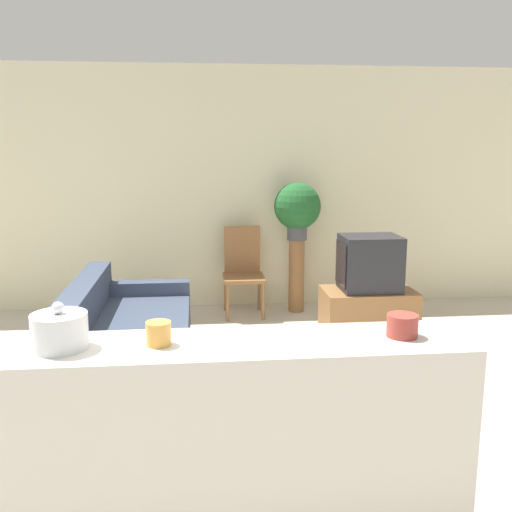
# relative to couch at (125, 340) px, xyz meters

# --- Properties ---
(ground_plane) EXTENTS (14.00, 14.00, 0.00)m
(ground_plane) POSITION_rel_couch_xyz_m (0.48, -1.52, -0.26)
(ground_plane) COLOR beige
(wall_back) EXTENTS (9.00, 0.06, 2.70)m
(wall_back) POSITION_rel_couch_xyz_m (0.48, 1.91, 1.09)
(wall_back) COLOR beige
(wall_back) RESTS_ON ground_plane
(couch) EXTENTS (0.95, 1.92, 0.73)m
(couch) POSITION_rel_couch_xyz_m (0.00, 0.00, 0.00)
(couch) COLOR #384256
(couch) RESTS_ON ground_plane
(tv_stand) EXTENTS (0.87, 0.51, 0.48)m
(tv_stand) POSITION_rel_couch_xyz_m (2.22, 0.56, -0.02)
(tv_stand) COLOR olive
(tv_stand) RESTS_ON ground_plane
(television) EXTENTS (0.55, 0.43, 0.52)m
(television) POSITION_rel_couch_xyz_m (2.21, 0.56, 0.48)
(television) COLOR #232328
(television) RESTS_ON tv_stand
(wooden_chair) EXTENTS (0.44, 0.44, 0.96)m
(wooden_chair) POSITION_rel_couch_xyz_m (1.10, 1.53, 0.25)
(wooden_chair) COLOR olive
(wooden_chair) RESTS_ON ground_plane
(plant_stand) EXTENTS (0.17, 0.17, 0.81)m
(plant_stand) POSITION_rel_couch_xyz_m (1.69, 1.55, 0.15)
(plant_stand) COLOR olive
(plant_stand) RESTS_ON ground_plane
(potted_plant) EXTENTS (0.51, 0.51, 0.63)m
(potted_plant) POSITION_rel_couch_xyz_m (1.69, 1.55, 0.91)
(potted_plant) COLOR #4C4C51
(potted_plant) RESTS_ON plant_stand
(foreground_counter) EXTENTS (2.65, 0.44, 0.99)m
(foreground_counter) POSITION_rel_couch_xyz_m (0.48, -2.19, 0.24)
(foreground_counter) COLOR silver
(foreground_counter) RESTS_ON ground_plane
(decorative_bowl) EXTENTS (0.24, 0.24, 0.20)m
(decorative_bowl) POSITION_rel_couch_xyz_m (0.02, -2.19, 0.81)
(decorative_bowl) COLOR silver
(decorative_bowl) RESTS_ON foreground_counter
(candle_jar) EXTENTS (0.11, 0.11, 0.10)m
(candle_jar) POSITION_rel_couch_xyz_m (0.44, -2.19, 0.79)
(candle_jar) COLOR gold
(candle_jar) RESTS_ON foreground_counter
(coffee_tin) EXTENTS (0.14, 0.14, 0.10)m
(coffee_tin) POSITION_rel_couch_xyz_m (1.52, -2.19, 0.79)
(coffee_tin) COLOR #99382D
(coffee_tin) RESTS_ON foreground_counter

